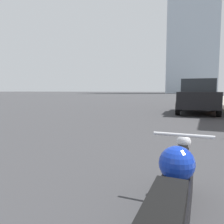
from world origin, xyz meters
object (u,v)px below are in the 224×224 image
Objects in this scene: parked_car_black at (197,96)px; motorcycle at (172,206)px; parked_car_red at (205,93)px; parked_car_white at (204,92)px; parked_car_yellow at (204,94)px; parked_car_blue at (204,92)px.

motorcycle is at bearing -92.32° from parked_car_black.
motorcycle is 0.60× the size of parked_car_red.
parked_car_white reaches higher than parked_car_red.
parked_car_white is at bearing 89.16° from motorcycle.
parked_car_blue is (-0.30, 35.32, 0.06)m from parked_car_yellow.
parked_car_red is at bearing 85.89° from parked_car_black.
parked_car_red is (-0.03, 35.14, 0.45)m from motorcycle.
parked_car_red is 1.12× the size of parked_car_white.
parked_car_blue is at bearing 89.21° from motorcycle.
parked_car_black is at bearing -88.20° from parked_car_white.
parked_car_white is 0.96× the size of parked_car_blue.
motorcycle is 35.14m from parked_car_red.
parked_car_yellow is at bearing -88.34° from parked_car_red.
parked_car_black is at bearing -88.93° from parked_car_red.
parked_car_blue is (-0.11, 11.84, 0.07)m from parked_car_white.
parked_car_black is 1.02× the size of parked_car_yellow.
motorcycle is 0.64× the size of parked_car_blue.
parked_car_yellow is 1.10× the size of parked_car_white.
parked_car_red is 11.20m from parked_car_white.
parked_car_red is 1.07× the size of parked_car_blue.
parked_car_black is at bearing 90.20° from motorcycle.
parked_car_black reaches higher than parked_car_white.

